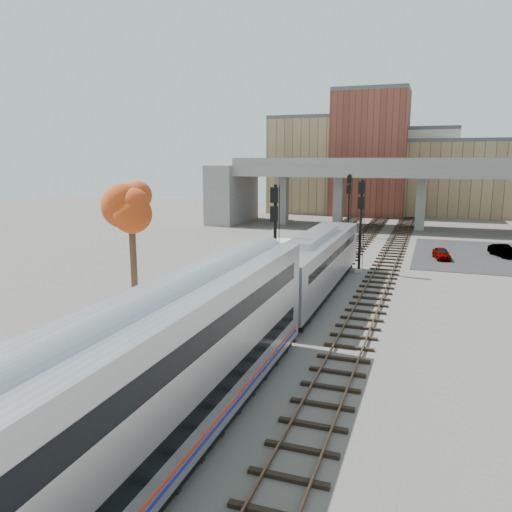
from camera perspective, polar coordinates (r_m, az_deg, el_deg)
The scene contains 15 objects.
ground at distance 27.82m, azimuth 0.55°, elevation -8.58°, with size 160.00×160.00×0.00m, color #47423D.
platform at distance 30.76m, azimuth -12.41°, elevation -6.56°, with size 4.50×60.00×0.35m, color #9E9E99.
yellow_strip at distance 29.78m, azimuth -9.30°, elevation -6.67°, with size 0.70×60.00×0.01m, color yellow.
tracks at distance 39.16m, azimuth 7.82°, elevation -2.76°, with size 10.70×95.00×0.25m.
overpass at distance 69.97m, azimuth 16.71°, elevation 7.67°, with size 54.00×12.00×9.50m.
buildings_far at distance 91.66m, azimuth 15.20°, elevation 9.72°, with size 43.00×21.00×20.60m.
parking_lot at distance 53.89m, azimuth 25.05°, elevation 0.01°, with size 14.00×18.00×0.04m, color black.
locomotive at distance 34.98m, azimuth 6.72°, elevation -0.70°, with size 3.02×19.05×4.10m.
coach at distance 14.70m, azimuth -14.14°, elevation -15.72°, with size 3.03×25.00×5.00m.
signal_mast_near at distance 32.68m, azimuth 2.15°, elevation 1.54°, with size 0.60×0.64×7.73m.
signal_mast_mid at distance 42.01m, azimuth 11.84°, elevation 3.41°, with size 0.60×0.64×7.72m.
signal_mast_far at distance 61.72m, azimuth 10.54°, elevation 5.75°, with size 0.60×0.64×7.60m.
tree at distance 33.16m, azimuth -14.11°, elevation 5.43°, with size 3.60×3.60×8.49m.
car_a at distance 50.23m, azimuth 20.45°, elevation 0.28°, with size 1.28×3.18×1.08m, color #99999E.
car_b at distance 53.88m, azimuth 26.37°, elevation 0.55°, with size 1.22×3.50×1.15m, color #99999E.
Camera 1 is at (8.50, -24.79, 9.32)m, focal length 35.00 mm.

